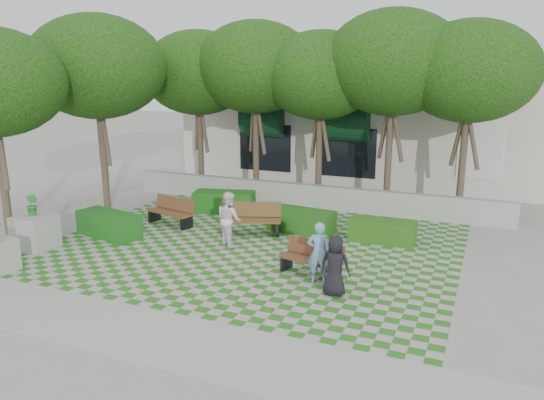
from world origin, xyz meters
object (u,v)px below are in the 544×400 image
at_px(person_dark, 335,266).
at_px(person_white, 229,219).
at_px(hedge_midleft, 224,202).
at_px(bench_west, 171,212).
at_px(planter_back, 35,230).
at_px(hedge_east, 383,231).
at_px(bench_mid, 251,219).
at_px(bench_east, 312,259).
at_px(person_blue, 319,253).
at_px(hedge_midright, 301,221).
at_px(hedge_west, 109,224).

xyz_separation_m(person_dark, person_white, (-3.98, 2.30, 0.10)).
xyz_separation_m(hedge_midleft, person_dark, (5.94, -5.68, 0.34)).
distance_m(bench_west, planter_back, 4.37).
bearing_deg(hedge_east, hedge_midleft, 168.60).
height_order(bench_west, hedge_midleft, bench_west).
relative_size(bench_mid, bench_west, 1.09).
bearing_deg(bench_mid, bench_east, -60.77).
relative_size(hedge_east, planter_back, 1.19).
relative_size(bench_east, planter_back, 1.04).
relative_size(hedge_midleft, person_blue, 1.41).
bearing_deg(hedge_east, person_dark, -93.20).
distance_m(hedge_midright, hedge_midleft, 3.74).
relative_size(person_blue, person_dark, 1.08).
bearing_deg(bench_mid, planter_back, -164.32).
distance_m(planter_back, person_dark, 9.17).
bearing_deg(hedge_east, planter_back, -153.78).
bearing_deg(hedge_midright, person_dark, -61.29).
bearing_deg(planter_back, hedge_midright, 34.38).
distance_m(bench_mid, bench_west, 2.98).
xyz_separation_m(planter_back, person_blue, (8.58, 0.77, 0.23)).
xyz_separation_m(planter_back, person_dark, (9.17, 0.20, 0.17)).
distance_m(hedge_east, person_dark, 4.46).
bearing_deg(hedge_midleft, bench_mid, -45.33).
relative_size(bench_west, hedge_midleft, 0.85).
relative_size(bench_mid, hedge_midleft, 0.92).
bearing_deg(hedge_midright, hedge_midleft, 160.20).
xyz_separation_m(hedge_east, hedge_midleft, (-6.18, 1.25, 0.04)).
distance_m(person_dark, person_white, 4.60).
bearing_deg(bench_west, bench_east, -8.99).
xyz_separation_m(bench_east, person_white, (-3.08, 1.30, 0.41)).
xyz_separation_m(bench_mid, bench_west, (-2.98, -0.08, -0.04)).
xyz_separation_m(hedge_west, person_blue, (7.38, -1.06, 0.40)).
bearing_deg(hedge_west, hedge_midleft, 63.44).
relative_size(planter_back, person_white, 1.01).
bearing_deg(bench_east, hedge_midleft, 149.69).
height_order(bench_west, person_white, person_white).
distance_m(bench_west, person_dark, 7.67).
xyz_separation_m(hedge_midright, hedge_west, (-5.55, -2.79, 0.01)).
bearing_deg(bench_west, hedge_midright, 25.64).
distance_m(hedge_west, person_dark, 8.14).
distance_m(bench_mid, person_blue, 4.45).
bearing_deg(bench_east, hedge_midright, 126.55).
relative_size(bench_east, hedge_midleft, 0.79).
height_order(hedge_west, person_white, person_white).
bearing_deg(hedge_midleft, bench_east, -42.91).
xyz_separation_m(hedge_west, person_white, (3.99, 0.68, 0.45)).
bearing_deg(planter_back, person_white, 25.74).
bearing_deg(hedge_west, hedge_east, 18.92).
bearing_deg(bench_mid, hedge_midright, 10.79).
bearing_deg(planter_back, hedge_west, 56.59).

